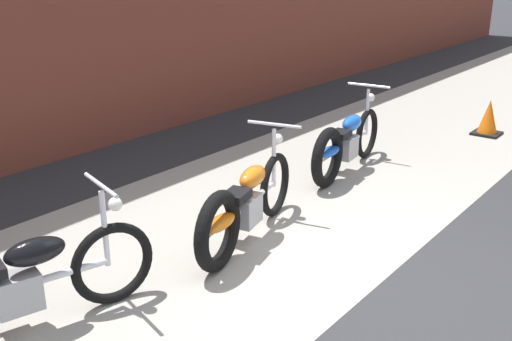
{
  "coord_description": "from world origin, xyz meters",
  "views": [
    {
      "loc": [
        -4.03,
        -1.93,
        2.61
      ],
      "look_at": [
        0.05,
        1.29,
        0.75
      ],
      "focal_mm": 42.0,
      "sensor_mm": 36.0,
      "label": 1
    }
  ],
  "objects_px": {
    "motorcycle_blue": "(344,144)",
    "traffic_cone": "(488,119)",
    "motorcycle_orange": "(242,207)",
    "motorcycle_black": "(5,289)"
  },
  "relations": [
    {
      "from": "motorcycle_black",
      "to": "motorcycle_blue",
      "type": "height_order",
      "value": "same"
    },
    {
      "from": "traffic_cone",
      "to": "motorcycle_orange",
      "type": "bearing_deg",
      "value": 173.89
    },
    {
      "from": "motorcycle_blue",
      "to": "traffic_cone",
      "type": "relative_size",
      "value": 3.64
    },
    {
      "from": "motorcycle_black",
      "to": "traffic_cone",
      "type": "xyz_separation_m",
      "value": [
        7.46,
        -0.95,
        -0.15
      ]
    },
    {
      "from": "motorcycle_blue",
      "to": "traffic_cone",
      "type": "xyz_separation_m",
      "value": [
        2.96,
        -0.84,
        -0.15
      ]
    },
    {
      "from": "motorcycle_orange",
      "to": "traffic_cone",
      "type": "relative_size",
      "value": 3.58
    },
    {
      "from": "motorcycle_blue",
      "to": "traffic_cone",
      "type": "distance_m",
      "value": 3.08
    },
    {
      "from": "motorcycle_orange",
      "to": "motorcycle_blue",
      "type": "relative_size",
      "value": 0.98
    },
    {
      "from": "motorcycle_orange",
      "to": "motorcycle_blue",
      "type": "distance_m",
      "value": 2.34
    },
    {
      "from": "motorcycle_orange",
      "to": "traffic_cone",
      "type": "distance_m",
      "value": 5.32
    }
  ]
}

